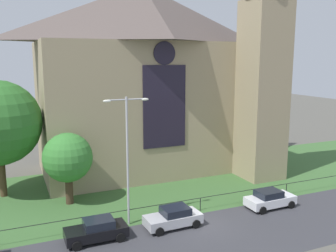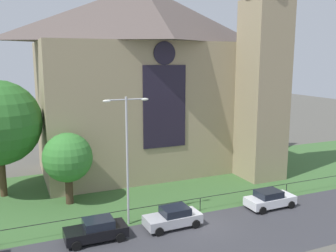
{
  "view_description": "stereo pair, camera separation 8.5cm",
  "coord_description": "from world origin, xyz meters",
  "px_view_note": "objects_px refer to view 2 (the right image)",
  "views": [
    {
      "loc": [
        -12.95,
        -22.92,
        12.28
      ],
      "look_at": [
        0.34,
        8.0,
        6.19
      ],
      "focal_mm": 39.83,
      "sensor_mm": 36.0,
      "label": 1
    },
    {
      "loc": [
        -12.87,
        -22.96,
        12.28
      ],
      "look_at": [
        0.34,
        8.0,
        6.19
      ],
      "focal_mm": 39.83,
      "sensor_mm": 36.0,
      "label": 2
    }
  ],
  "objects_px": {
    "church_building": "(152,77)",
    "parked_car_black": "(96,230)",
    "streetlamp_near": "(127,147)",
    "tree_right_near": "(260,139)",
    "tree_left_near": "(68,158)",
    "parked_car_silver": "(173,217)",
    "parked_car_white": "(270,199)"
  },
  "relations": [
    {
      "from": "church_building",
      "to": "parked_car_black",
      "type": "distance_m",
      "value": 19.98
    },
    {
      "from": "church_building",
      "to": "streetlamp_near",
      "type": "relative_size",
      "value": 2.7
    },
    {
      "from": "church_building",
      "to": "tree_right_near",
      "type": "xyz_separation_m",
      "value": [
        9.32,
        -7.14,
        -6.24
      ]
    },
    {
      "from": "tree_right_near",
      "to": "streetlamp_near",
      "type": "distance_m",
      "value": 17.4
    },
    {
      "from": "tree_left_near",
      "to": "streetlamp_near",
      "type": "xyz_separation_m",
      "value": [
        3.44,
        -5.94,
        1.95
      ]
    },
    {
      "from": "tree_right_near",
      "to": "parked_car_silver",
      "type": "height_order",
      "value": "tree_right_near"
    },
    {
      "from": "parked_car_silver",
      "to": "parked_car_black",
      "type": "bearing_deg",
      "value": -3.47
    },
    {
      "from": "tree_left_near",
      "to": "streetlamp_near",
      "type": "relative_size",
      "value": 0.64
    },
    {
      "from": "parked_car_black",
      "to": "tree_right_near",
      "type": "bearing_deg",
      "value": -158.57
    },
    {
      "from": "streetlamp_near",
      "to": "church_building",
      "type": "bearing_deg",
      "value": 62.16
    },
    {
      "from": "tree_right_near",
      "to": "tree_left_near",
      "type": "bearing_deg",
      "value": -179.98
    },
    {
      "from": "church_building",
      "to": "parked_car_black",
      "type": "xyz_separation_m",
      "value": [
        -9.68,
        -14.65,
        -9.53
      ]
    },
    {
      "from": "streetlamp_near",
      "to": "parked_car_white",
      "type": "bearing_deg",
      "value": -7.56
    },
    {
      "from": "streetlamp_near",
      "to": "tree_left_near",
      "type": "bearing_deg",
      "value": 120.1
    },
    {
      "from": "tree_right_near",
      "to": "parked_car_white",
      "type": "distance_m",
      "value": 9.32
    },
    {
      "from": "church_building",
      "to": "tree_left_near",
      "type": "relative_size",
      "value": 4.21
    },
    {
      "from": "parked_car_silver",
      "to": "church_building",
      "type": "bearing_deg",
      "value": -106.8
    },
    {
      "from": "church_building",
      "to": "streetlamp_near",
      "type": "bearing_deg",
      "value": -117.84
    },
    {
      "from": "tree_right_near",
      "to": "parked_car_white",
      "type": "relative_size",
      "value": 1.41
    },
    {
      "from": "parked_car_white",
      "to": "streetlamp_near",
      "type": "bearing_deg",
      "value": 171.47
    },
    {
      "from": "tree_right_near",
      "to": "parked_car_black",
      "type": "distance_m",
      "value": 20.69
    },
    {
      "from": "church_building",
      "to": "tree_left_near",
      "type": "bearing_deg",
      "value": -145.38
    },
    {
      "from": "tree_left_near",
      "to": "parked_car_black",
      "type": "distance_m",
      "value": 8.22
    },
    {
      "from": "parked_car_white",
      "to": "tree_left_near",
      "type": "bearing_deg",
      "value": 152.83
    },
    {
      "from": "tree_left_near",
      "to": "streetlamp_near",
      "type": "distance_m",
      "value": 7.14
    },
    {
      "from": "tree_right_near",
      "to": "tree_left_near",
      "type": "height_order",
      "value": "tree_left_near"
    },
    {
      "from": "tree_right_near",
      "to": "parked_car_white",
      "type": "bearing_deg",
      "value": -120.49
    },
    {
      "from": "parked_car_white",
      "to": "church_building",
      "type": "bearing_deg",
      "value": 107.5
    },
    {
      "from": "tree_right_near",
      "to": "church_building",
      "type": "bearing_deg",
      "value": 142.53
    },
    {
      "from": "church_building",
      "to": "streetlamp_near",
      "type": "distance_m",
      "value": 15.41
    },
    {
      "from": "parked_car_silver",
      "to": "parked_car_white",
      "type": "relative_size",
      "value": 1.0
    },
    {
      "from": "church_building",
      "to": "parked_car_silver",
      "type": "relative_size",
      "value": 6.12
    }
  ]
}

